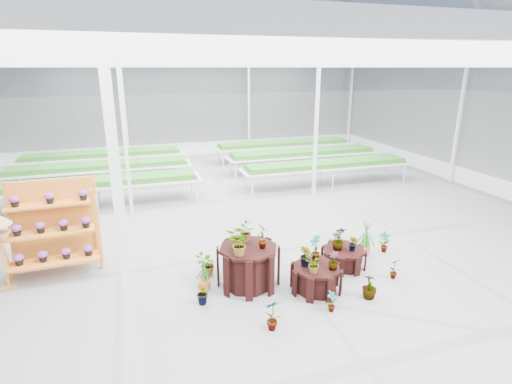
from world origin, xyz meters
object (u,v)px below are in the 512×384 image
object	(u,v)px
plinth_tall	(248,266)
plinth_low	(343,258)
plinth_mid	(316,278)
bird_table	(2,252)
shelf_rack	(53,229)

from	to	relation	value
plinth_tall	plinth_low	xyz separation A→B (m)	(2.20, 0.10, -0.20)
plinth_low	plinth_tall	bearing A→B (deg)	-177.40
plinth_low	plinth_mid	bearing A→B (deg)	-145.01
plinth_low	bird_table	distance (m)	6.91
plinth_mid	shelf_rack	bearing A→B (deg)	154.33
plinth_mid	bird_table	bearing A→B (deg)	161.88
plinth_tall	plinth_mid	distance (m)	1.35
plinth_mid	bird_table	distance (m)	6.10
plinth_low	bird_table	bearing A→B (deg)	170.04
plinth_mid	shelf_rack	distance (m)	5.52
plinth_tall	plinth_low	bearing A→B (deg)	2.60
plinth_tall	bird_table	size ratio (longest dim) A/B	0.76
plinth_mid	plinth_low	world-z (taller)	plinth_mid
plinth_low	shelf_rack	bearing A→B (deg)	164.27
plinth_low	bird_table	world-z (taller)	bird_table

